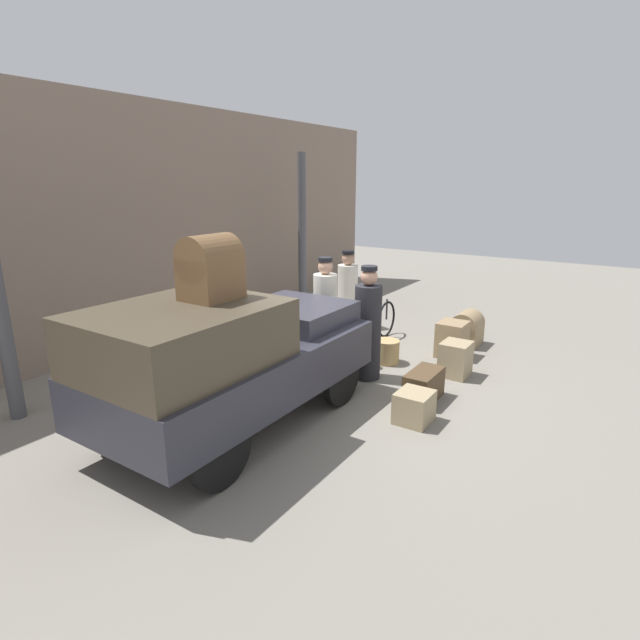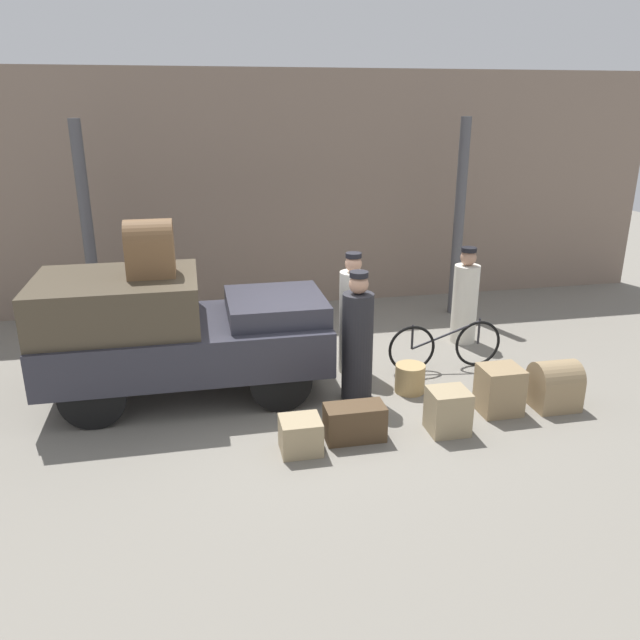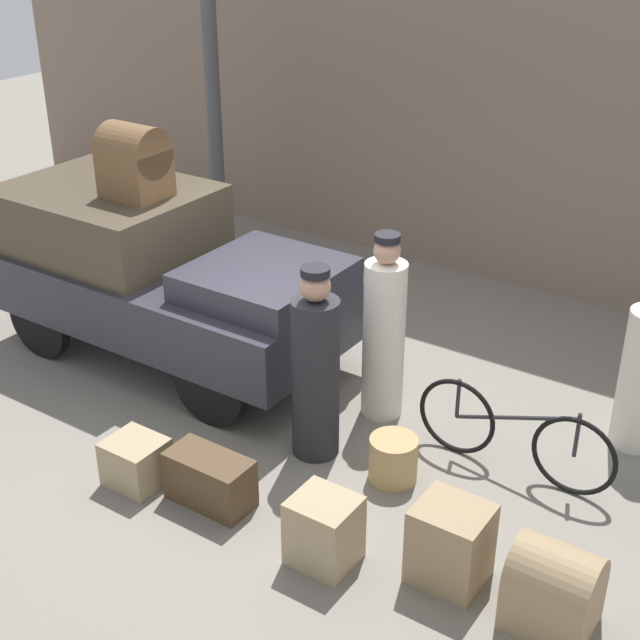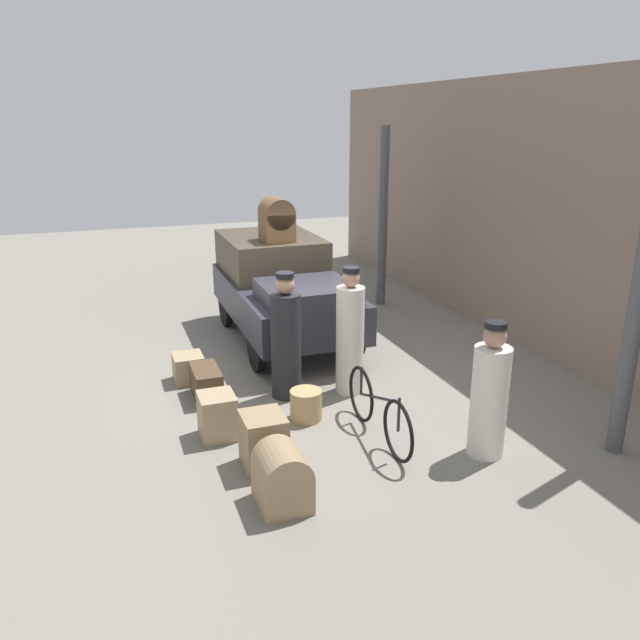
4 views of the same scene
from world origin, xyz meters
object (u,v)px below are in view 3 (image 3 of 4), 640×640
at_px(suitcase_small_leather, 136,462).
at_px(trunk_on_truck_roof, 134,161).
at_px(wicker_basket, 393,459).
at_px(trunk_umber_medium, 324,531).
at_px(truck, 158,269).
at_px(bicycle, 513,435).
at_px(suitcase_black_upright, 210,479).
at_px(trunk_barrel_dark, 553,589).
at_px(trunk_large_brown, 450,544).
at_px(porter_with_bicycle, 384,334).
at_px(porter_standing_middle, 315,372).

height_order(suitcase_small_leather, trunk_on_truck_roof, trunk_on_truck_roof).
relative_size(wicker_basket, trunk_umber_medium, 0.75).
bearing_deg(truck, bicycle, 0.70).
height_order(suitcase_black_upright, trunk_on_truck_roof, trunk_on_truck_roof).
relative_size(wicker_basket, trunk_barrel_dark, 0.64).
xyz_separation_m(trunk_barrel_dark, trunk_large_brown, (-0.79, 0.01, 0.01)).
bearing_deg(truck, trunk_barrel_dark, -16.32).
relative_size(bicycle, porter_with_bicycle, 0.98).
height_order(truck, trunk_on_truck_roof, trunk_on_truck_roof).
bearing_deg(trunk_barrel_dark, trunk_large_brown, 178.92).
height_order(bicycle, trunk_barrel_dark, bicycle).
distance_m(wicker_basket, trunk_umber_medium, 1.18).
xyz_separation_m(trunk_barrel_dark, suitcase_black_upright, (-2.84, -0.28, -0.09)).
bearing_deg(trunk_on_truck_roof, suitcase_small_leather, -49.06).
distance_m(wicker_basket, suitcase_black_upright, 1.57).
bearing_deg(porter_with_bicycle, trunk_on_truck_roof, -174.93).
distance_m(wicker_basket, trunk_barrel_dark, 1.93).
bearing_deg(porter_standing_middle, trunk_on_truck_roof, 166.24).
relative_size(porter_with_bicycle, suitcase_black_upright, 2.54).
distance_m(trunk_large_brown, suitcase_small_leather, 2.78).
xyz_separation_m(porter_with_bicycle, trunk_large_brown, (1.57, -1.69, -0.53)).
bearing_deg(bicycle, trunk_on_truck_roof, -179.33).
relative_size(wicker_basket, trunk_on_truck_roof, 0.57).
height_order(wicker_basket, trunk_on_truck_roof, trunk_on_truck_roof).
relative_size(porter_with_bicycle, trunk_umber_medium, 3.30).
bearing_deg(trunk_large_brown, wicker_basket, 139.10).
bearing_deg(trunk_barrel_dark, truck, 163.68).
height_order(truck, suitcase_black_upright, truck).
height_order(porter_standing_middle, trunk_umber_medium, porter_standing_middle).
distance_m(porter_with_bicycle, suitcase_small_leather, 2.52).
xyz_separation_m(trunk_barrel_dark, suitcase_small_leather, (-3.53, -0.43, -0.10)).
xyz_separation_m(porter_with_bicycle, porter_standing_middle, (-0.16, -0.90, -0.02)).
height_order(porter_with_bicycle, porter_standing_middle, porter_with_bicycle).
height_order(porter_with_bicycle, trunk_on_truck_roof, trunk_on_truck_roof).
bearing_deg(porter_standing_middle, trunk_barrel_dark, -17.74).
height_order(truck, bicycle, truck).
bearing_deg(porter_with_bicycle, truck, -174.54).
bearing_deg(truck, porter_with_bicycle, 5.46).
xyz_separation_m(bicycle, wicker_basket, (-0.80, -0.67, -0.17)).
bearing_deg(trunk_on_truck_roof, trunk_umber_medium, -27.17).
distance_m(wicker_basket, trunk_on_truck_roof, 3.97).
bearing_deg(suitcase_small_leather, trunk_barrel_dark, 7.01).
height_order(truck, suitcase_small_leather, truck).
bearing_deg(trunk_umber_medium, trunk_on_truck_roof, 152.83).
bearing_deg(suitcase_black_upright, suitcase_small_leather, -167.77).
distance_m(porter_with_bicycle, porter_standing_middle, 0.91).
xyz_separation_m(suitcase_small_leather, trunk_umber_medium, (1.87, 0.09, 0.07)).
bearing_deg(trunk_large_brown, suitcase_black_upright, -171.69).
relative_size(trunk_large_brown, trunk_on_truck_roof, 0.85).
relative_size(trunk_barrel_dark, trunk_large_brown, 1.04).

